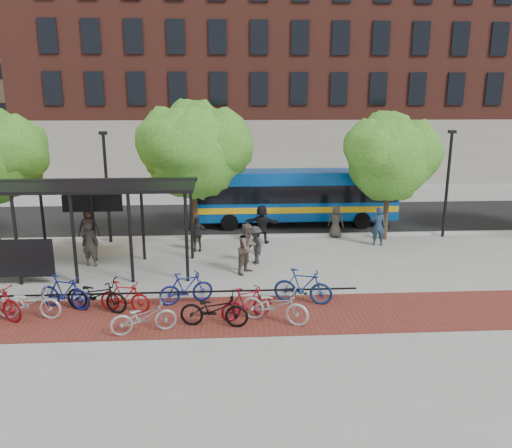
{
  "coord_description": "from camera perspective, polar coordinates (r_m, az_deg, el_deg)",
  "views": [
    {
      "loc": [
        -1.53,
        -19.33,
        6.5
      ],
      "look_at": [
        -0.35,
        0.25,
        1.6
      ],
      "focal_mm": 35.0,
      "sensor_mm": 36.0,
      "label": 1
    }
  ],
  "objects": [
    {
      "name": "building_brick",
      "position": [
        46.9,
        11.36,
        18.04
      ],
      "size": [
        55.0,
        14.0,
        20.0
      ],
      "primitive_type": "cube",
      "color": "brown",
      "rests_on": "ground"
    },
    {
      "name": "brick_strip",
      "position": [
        15.74,
        -4.92,
        -10.41
      ],
      "size": [
        24.0,
        3.0,
        0.01
      ],
      "primitive_type": "cube",
      "color": "maroon",
      "rests_on": "ground"
    },
    {
      "name": "ground",
      "position": [
        20.45,
        1.03,
        -4.51
      ],
      "size": [
        160.0,
        160.0,
        0.0
      ],
      "primitive_type": "plane",
      "color": "#9E9E99",
      "rests_on": "ground"
    },
    {
      "name": "pedestrian_0",
      "position": [
        23.45,
        -18.56,
        -0.45
      ],
      "size": [
        1.0,
        0.75,
        1.87
      ],
      "primitive_type": "imported",
      "rotation": [
        0.0,
        0.0,
        0.18
      ],
      "color": "black",
      "rests_on": "ground"
    },
    {
      "name": "bike_3",
      "position": [
        17.1,
        -21.02,
        -7.3
      ],
      "size": [
        1.91,
        1.13,
        1.11
      ],
      "primitive_type": "imported",
      "rotation": [
        0.0,
        0.0,
        1.21
      ],
      "color": "navy",
      "rests_on": "ground"
    },
    {
      "name": "bike_rack_rail",
      "position": [
        16.65,
        -9.38,
        -9.15
      ],
      "size": [
        12.0,
        0.05,
        0.95
      ],
      "primitive_type": "cube",
      "color": "black",
      "rests_on": "ground"
    },
    {
      "name": "pedestrian_8",
      "position": [
        19.06,
        -0.94,
        -2.81
      ],
      "size": [
        1.17,
        1.21,
        1.96
      ],
      "primitive_type": "imported",
      "rotation": [
        0.0,
        0.0,
        0.92
      ],
      "color": "brown",
      "rests_on": "ground"
    },
    {
      "name": "pedestrian_9",
      "position": [
        20.18,
        -0.09,
        -2.43
      ],
      "size": [
        0.92,
        1.16,
        1.57
      ],
      "primitive_type": "imported",
      "rotation": [
        0.0,
        0.0,
        5.1
      ],
      "color": "#2B2B2B",
      "rests_on": "ground"
    },
    {
      "name": "pedestrian_7",
      "position": [
        23.39,
        13.79,
        -0.25
      ],
      "size": [
        0.71,
        0.52,
        1.79
      ],
      "primitive_type": "imported",
      "rotation": [
        0.0,
        0.0,
        3.0
      ],
      "color": "#1F3349",
      "rests_on": "ground"
    },
    {
      "name": "bike_6",
      "position": [
        14.79,
        -12.72,
        -10.3
      ],
      "size": [
        1.98,
        1.1,
        0.99
      ],
      "primitive_type": "imported",
      "rotation": [
        0.0,
        0.0,
        1.82
      ],
      "color": "#98989B",
      "rests_on": "ground"
    },
    {
      "name": "bike_8",
      "position": [
        14.86,
        -4.82,
        -9.7
      ],
      "size": [
        2.11,
        1.0,
        1.06
      ],
      "primitive_type": "imported",
      "rotation": [
        0.0,
        0.0,
        1.42
      ],
      "color": "black",
      "rests_on": "ground"
    },
    {
      "name": "bus",
      "position": [
        26.5,
        4.34,
        3.46
      ],
      "size": [
        10.7,
        2.57,
        2.89
      ],
      "rotation": [
        0.0,
        0.0,
        -0.0
      ],
      "color": "#08459E",
      "rests_on": "ground"
    },
    {
      "name": "pedestrian_1",
      "position": [
        20.96,
        -18.45,
        -2.14
      ],
      "size": [
        0.74,
        0.55,
        1.85
      ],
      "primitive_type": "imported",
      "rotation": [
        0.0,
        0.0,
        2.96
      ],
      "color": "#423B34",
      "rests_on": "ground"
    },
    {
      "name": "pedestrian_5",
      "position": [
        23.11,
        0.67,
        0.0
      ],
      "size": [
        1.75,
        0.92,
        1.8
      ],
      "primitive_type": "imported",
      "rotation": [
        0.0,
        0.0,
        2.9
      ],
      "color": "black",
      "rests_on": "ground"
    },
    {
      "name": "bike_2",
      "position": [
        16.78,
        -24.52,
        -8.18
      ],
      "size": [
        2.04,
        0.87,
        1.04
      ],
      "primitive_type": "imported",
      "rotation": [
        0.0,
        0.0,
        1.48
      ],
      "color": "#B7B7BA",
      "rests_on": "ground"
    },
    {
      "name": "lamp_post_right",
      "position": [
        25.51,
        21.05,
        4.63
      ],
      "size": [
        0.35,
        0.2,
        5.12
      ],
      "color": "black",
      "rests_on": "ground"
    },
    {
      "name": "bus_shelter",
      "position": [
        20.28,
        -22.42,
        3.02
      ],
      "size": [
        10.6,
        3.07,
        3.6
      ],
      "color": "black",
      "rests_on": "ground"
    },
    {
      "name": "bike_9",
      "position": [
        15.32,
        -1.04,
        -8.99
      ],
      "size": [
        1.75,
        1.06,
        1.02
      ],
      "primitive_type": "imported",
      "rotation": [
        0.0,
        0.0,
        1.94
      ],
      "color": "maroon",
      "rests_on": "ground"
    },
    {
      "name": "tree_c",
      "position": [
        24.05,
        15.19,
        7.7
      ],
      "size": [
        4.66,
        3.8,
        5.92
      ],
      "color": "#382619",
      "rests_on": "ground"
    },
    {
      "name": "pedestrian_6",
      "position": [
        24.4,
        9.11,
        0.3
      ],
      "size": [
        0.91,
        0.77,
        1.57
      ],
      "primitive_type": "imported",
      "rotation": [
        0.0,
        0.0,
        2.72
      ],
      "color": "#3D3631",
      "rests_on": "ground"
    },
    {
      "name": "tree_b",
      "position": [
        22.81,
        -6.96,
        8.79
      ],
      "size": [
        5.15,
        4.2,
        6.47
      ],
      "color": "#382619",
      "rests_on": "ground"
    },
    {
      "name": "asphalt_street",
      "position": [
        28.13,
        -0.23,
        0.67
      ],
      "size": [
        160.0,
        8.0,
        0.01
      ],
      "primitive_type": "cube",
      "color": "black",
      "rests_on": "ground"
    },
    {
      "name": "bike_10",
      "position": [
        15.06,
        2.18,
        -9.25
      ],
      "size": [
        2.22,
        1.52,
        1.1
      ],
      "primitive_type": "imported",
      "rotation": [
        0.0,
        0.0,
        1.16
      ],
      "color": "#B9B9BC",
      "rests_on": "ground"
    },
    {
      "name": "curb",
      "position": [
        24.25,
        0.3,
        -1.38
      ],
      "size": [
        160.0,
        0.25,
        0.12
      ],
      "primitive_type": "cube",
      "color": "#B7B7B2",
      "rests_on": "ground"
    },
    {
      "name": "pedestrian_4",
      "position": [
        22.05,
        -6.79,
        -1.11
      ],
      "size": [
        0.92,
        0.4,
        1.56
      ],
      "primitive_type": "imported",
      "rotation": [
        0.0,
        0.0,
        6.26
      ],
      "color": "#252525",
      "rests_on": "ground"
    },
    {
      "name": "bike_7",
      "position": [
        16.54,
        -8.0,
        -7.24
      ],
      "size": [
        1.86,
        1.01,
        1.08
      ],
      "primitive_type": "imported",
      "rotation": [
        0.0,
        0.0,
        1.87
      ],
      "color": "navy",
      "rests_on": "ground"
    },
    {
      "name": "bike_4",
      "position": [
        16.58,
        -17.77,
        -7.72
      ],
      "size": [
        2.2,
        1.32,
        1.09
      ],
      "primitive_type": "imported",
      "rotation": [
        0.0,
        0.0,
        1.27
      ],
      "color": "black",
      "rests_on": "ground"
    },
    {
      "name": "bike_5",
      "position": [
        16.32,
        -14.76,
        -8.04
      ],
      "size": [
        1.73,
        0.86,
        1.0
      ],
      "primitive_type": "imported",
      "rotation": [
        0.0,
        0.0,
        1.32
      ],
      "color": "#9B0E0E",
      "rests_on": "ground"
    },
    {
      "name": "lamp_post_left",
      "position": [
        23.87,
        -16.7,
        4.39
      ],
      "size": [
        0.35,
        0.2,
        5.12
      ],
      "color": "black",
      "rests_on": "ground"
    },
    {
      "name": "bike_11",
      "position": [
        16.47,
        5.4,
        -7.1
      ],
      "size": [
        2.01,
        1.13,
        1.16
      ],
      "primitive_type": "imported",
      "rotation": [
        0.0,
        0.0,
        1.25
      ],
      "color": "navy",
      "rests_on": "ground"
    },
    {
      "name": "building_tower",
      "position": [
        61.65,
        -18.27,
        21.29
      ],
      "size": [
        22.0,
        22.0,
        30.0
      ],
      "primitive_type": "cube",
      "color": "#7A664C",
      "rests_on": "ground"
    }
  ]
}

